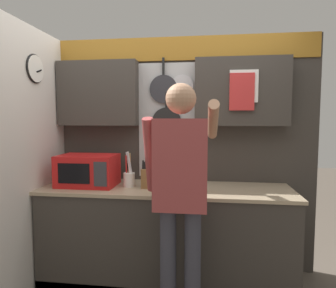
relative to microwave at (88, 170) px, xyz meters
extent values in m
plane|color=brown|center=(0.74, 0.02, -1.04)|extent=(14.00, 14.00, 0.00)
cube|color=#38332D|center=(0.74, 0.02, -0.61)|extent=(2.25, 0.64, 0.86)
cube|color=tan|center=(0.74, 0.02, -0.16)|extent=(2.28, 0.67, 0.03)
cube|color=#38332D|center=(0.74, 0.36, 0.12)|extent=(2.85, 0.04, 2.32)
cube|color=#99661E|center=(0.74, 0.33, 1.17)|extent=(2.81, 0.02, 0.23)
cube|color=#38332D|center=(0.02, 0.26, 0.73)|extent=(0.80, 0.16, 0.64)
cube|color=#38332D|center=(1.42, 0.26, 0.73)|extent=(0.87, 0.16, 0.64)
cube|color=#B2B2B2|center=(0.70, 0.33, 0.46)|extent=(0.57, 0.01, 1.14)
cylinder|color=#2D2D33|center=(0.67, 0.31, 0.78)|extent=(0.28, 0.02, 0.28)
cube|color=black|center=(0.67, 0.30, 1.00)|extent=(0.02, 0.02, 0.17)
cylinder|color=black|center=(0.70, 0.31, 0.45)|extent=(0.29, 0.02, 0.29)
cube|color=black|center=(0.70, 0.30, 0.67)|extent=(0.02, 0.02, 0.15)
cylinder|color=#2D2D33|center=(0.72, 0.31, 0.15)|extent=(0.22, 0.02, 0.22)
cube|color=black|center=(0.72, 0.30, 0.32)|extent=(0.02, 0.02, 0.13)
cylinder|color=silver|center=(0.86, 0.31, 0.81)|extent=(0.22, 0.01, 0.22)
sphere|color=black|center=(0.86, 0.29, 0.81)|extent=(0.03, 0.03, 0.03)
cylinder|color=silver|center=(0.50, 0.31, 0.14)|extent=(0.01, 0.01, 0.20)
ellipsoid|color=silver|center=(0.50, 0.31, 0.03)|extent=(0.04, 0.01, 0.04)
cylinder|color=silver|center=(0.58, 0.31, 0.15)|extent=(0.01, 0.01, 0.18)
ellipsoid|color=silver|center=(0.58, 0.31, 0.05)|extent=(0.06, 0.01, 0.05)
cylinder|color=red|center=(0.66, 0.31, 0.13)|extent=(0.01, 0.01, 0.22)
ellipsoid|color=red|center=(0.66, 0.31, 0.01)|extent=(0.05, 0.01, 0.04)
cylinder|color=silver|center=(0.74, 0.31, 0.15)|extent=(0.01, 0.01, 0.19)
ellipsoid|color=silver|center=(0.74, 0.31, 0.04)|extent=(0.05, 0.01, 0.04)
cylinder|color=silver|center=(0.82, 0.31, 0.15)|extent=(0.01, 0.01, 0.19)
ellipsoid|color=silver|center=(0.82, 0.31, 0.04)|extent=(0.05, 0.01, 0.04)
cylinder|color=silver|center=(0.90, 0.31, 0.14)|extent=(0.01, 0.01, 0.21)
ellipsoid|color=silver|center=(0.90, 0.31, 0.03)|extent=(0.04, 0.01, 0.04)
cube|color=white|center=(1.43, 0.17, 0.78)|extent=(0.26, 0.02, 0.30)
cube|color=red|center=(1.42, 0.16, 0.73)|extent=(0.22, 0.02, 0.34)
cube|color=silver|center=(-0.42, -0.36, 0.12)|extent=(0.04, 1.60, 2.32)
cylinder|color=white|center=(-0.39, -0.17, 0.92)|extent=(0.02, 0.23, 0.23)
torus|color=black|center=(-0.39, -0.17, 0.92)|extent=(0.02, 0.25, 0.25)
cube|color=black|center=(-0.38, -0.13, 0.90)|extent=(0.01, 0.08, 0.04)
cube|color=red|center=(0.00, 0.00, 0.00)|extent=(0.53, 0.36, 0.29)
cube|color=black|center=(-0.06, -0.18, 0.00)|extent=(0.29, 0.01, 0.18)
cube|color=#333338|center=(0.19, -0.18, 0.00)|extent=(0.12, 0.01, 0.22)
cube|color=brown|center=(0.57, 0.00, -0.06)|extent=(0.12, 0.16, 0.17)
cylinder|color=black|center=(0.53, -0.03, 0.07)|extent=(0.02, 0.03, 0.08)
cylinder|color=black|center=(0.55, -0.03, 0.06)|extent=(0.02, 0.03, 0.07)
cylinder|color=black|center=(0.56, -0.03, 0.07)|extent=(0.02, 0.03, 0.08)
cylinder|color=black|center=(0.57, -0.03, 0.06)|extent=(0.02, 0.03, 0.06)
cylinder|color=black|center=(0.58, -0.03, 0.07)|extent=(0.02, 0.03, 0.08)
cylinder|color=black|center=(0.60, -0.03, 0.06)|extent=(0.02, 0.03, 0.06)
cylinder|color=black|center=(0.61, -0.03, 0.06)|extent=(0.02, 0.03, 0.07)
cylinder|color=white|center=(0.39, 0.00, -0.08)|extent=(0.11, 0.11, 0.13)
cylinder|color=silver|center=(0.39, 0.01, 0.04)|extent=(0.02, 0.06, 0.27)
cylinder|color=tan|center=(0.40, 0.02, 0.01)|extent=(0.04, 0.05, 0.20)
cylinder|color=silver|center=(0.41, 0.00, 0.05)|extent=(0.05, 0.04, 0.28)
cylinder|color=tan|center=(0.40, 0.03, 0.04)|extent=(0.02, 0.05, 0.26)
cylinder|color=tan|center=(0.39, 0.02, 0.01)|extent=(0.01, 0.05, 0.21)
cylinder|color=black|center=(0.38, 0.02, 0.01)|extent=(0.05, 0.02, 0.20)
cylinder|color=silver|center=(0.40, 0.00, 0.04)|extent=(0.06, 0.02, 0.27)
cylinder|color=red|center=(0.37, 0.00, 0.03)|extent=(0.02, 0.05, 0.24)
cylinder|color=#383842|center=(0.83, -0.55, -0.60)|extent=(0.12, 0.12, 0.87)
cylinder|color=#383842|center=(1.01, -0.55, -0.60)|extent=(0.12, 0.12, 0.87)
cube|color=#993D3D|center=(0.92, -0.55, 0.16)|extent=(0.38, 0.22, 0.65)
sphere|color=#A87A5B|center=(0.92, -0.55, 0.62)|extent=(0.22, 0.22, 0.22)
cylinder|color=#993D3D|center=(0.69, -0.50, 0.21)|extent=(0.08, 0.27, 0.57)
cylinder|color=#A87A5B|center=(1.15, -0.28, 0.46)|extent=(0.08, 0.56, 0.31)
camera|label=1|loc=(1.11, -2.66, 0.48)|focal=32.00mm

